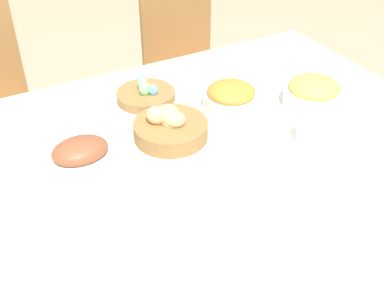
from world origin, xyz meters
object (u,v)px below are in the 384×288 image
at_px(ham_platter, 80,152).
at_px(fork, 227,213).
at_px(dinner_plate, 273,195).
at_px(drinking_cup, 307,130).
at_px(chair_far_right, 189,57).
at_px(butter_dish, 150,183).
at_px(egg_basket, 146,94).
at_px(carrot_bowl, 231,97).
at_px(knife, 316,179).
at_px(spoon, 324,176).
at_px(bread_basket, 170,126).
at_px(pineapple_bowl, 314,93).

bearing_deg(ham_platter, fork, -57.93).
relative_size(dinner_plate, drinking_cup, 2.69).
bearing_deg(chair_far_right, butter_dish, -127.70).
height_order(egg_basket, fork, egg_basket).
bearing_deg(ham_platter, dinner_plate, -45.51).
height_order(dinner_plate, fork, dinner_plate).
bearing_deg(chair_far_right, ham_platter, -138.97).
xyz_separation_m(chair_far_right, ham_platter, (-0.83, -0.85, 0.22)).
relative_size(carrot_bowl, dinner_plate, 0.79).
xyz_separation_m(carrot_bowl, knife, (0.01, -0.45, -0.04)).
bearing_deg(drinking_cup, chair_far_right, 81.43).
relative_size(chair_far_right, butter_dish, 8.32).
bearing_deg(spoon, dinner_plate, 179.13).
distance_m(bread_basket, knife, 0.48).
bearing_deg(chair_far_right, egg_basket, -134.06).
distance_m(egg_basket, carrot_bowl, 0.31).
relative_size(knife, butter_dish, 1.65).
bearing_deg(egg_basket, fork, -94.76).
bearing_deg(spoon, carrot_bowl, 93.90).
relative_size(chair_far_right, fork, 5.03).
distance_m(spoon, butter_dish, 0.50).
xyz_separation_m(drinking_cup, butter_dish, (-0.53, 0.03, -0.03)).
distance_m(chair_far_right, butter_dish, 1.30).
bearing_deg(drinking_cup, pineapple_bowl, 45.37).
height_order(carrot_bowl, dinner_plate, carrot_bowl).
bearing_deg(egg_basket, dinner_plate, -81.59).
bearing_deg(butter_dish, bread_basket, 50.65).
xyz_separation_m(dinner_plate, spoon, (0.18, 0.00, -0.00)).
height_order(egg_basket, butter_dish, egg_basket).
bearing_deg(fork, carrot_bowl, 57.89).
distance_m(fork, butter_dish, 0.24).
xyz_separation_m(carrot_bowl, drinking_cup, (0.10, -0.29, 0.00)).
bearing_deg(pineapple_bowl, butter_dish, -169.30).
height_order(bread_basket, knife, bread_basket).
xyz_separation_m(bread_basket, dinner_plate, (0.12, -0.39, -0.04)).
bearing_deg(ham_platter, butter_dish, -60.02).
relative_size(pineapple_bowl, carrot_bowl, 1.07).
xyz_separation_m(chair_far_right, egg_basket, (-0.51, -0.62, 0.22)).
height_order(pineapple_bowl, knife, pineapple_bowl).
relative_size(bread_basket, dinner_plate, 0.96).
bearing_deg(dinner_plate, pineapple_bowl, 38.71).
xyz_separation_m(pineapple_bowl, drinking_cup, (-0.16, -0.16, -0.00)).
bearing_deg(spoon, butter_dish, 156.17).
bearing_deg(chair_far_right, fork, -118.57).
bearing_deg(egg_basket, bread_basket, -95.96).
relative_size(chair_far_right, knife, 5.03).
relative_size(egg_basket, fork, 1.09).
bearing_deg(pineapple_bowl, knife, -128.31).
bearing_deg(egg_basket, butter_dish, -112.64).
bearing_deg(drinking_cup, fork, -157.62).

